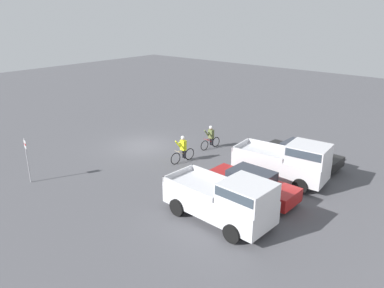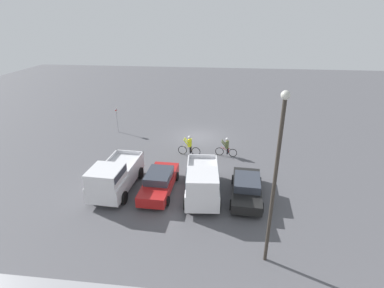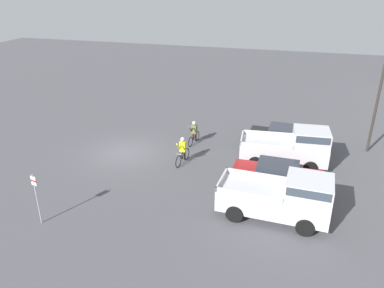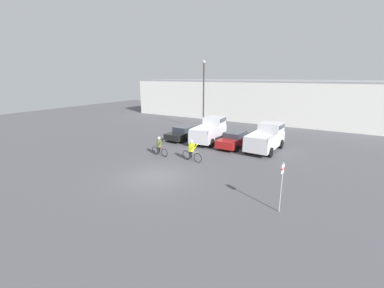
# 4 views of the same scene
# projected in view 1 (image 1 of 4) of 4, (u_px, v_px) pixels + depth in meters

# --- Properties ---
(ground_plane) EXTENTS (80.00, 80.00, 0.00)m
(ground_plane) POSITION_uv_depth(u_px,v_px,m) (143.00, 146.00, 26.00)
(ground_plane) COLOR #4C4C51
(sedan_0) EXTENTS (2.12, 4.77, 1.34)m
(sedan_0) POSITION_uv_depth(u_px,v_px,m) (301.00, 154.00, 22.71)
(sedan_0) COLOR black
(sedan_0) RESTS_ON ground_plane
(pickup_truck_0) EXTENTS (2.53, 5.18, 2.34)m
(pickup_truck_0) POSITION_uv_depth(u_px,v_px,m) (288.00, 161.00, 20.26)
(pickup_truck_0) COLOR silver
(pickup_truck_0) RESTS_ON ground_plane
(sedan_1) EXTENTS (2.00, 4.79, 1.39)m
(sedan_1) POSITION_uv_depth(u_px,v_px,m) (251.00, 184.00, 18.72)
(sedan_1) COLOR maroon
(sedan_1) RESTS_ON ground_plane
(pickup_truck_1) EXTENTS (2.46, 5.14, 2.26)m
(pickup_truck_1) POSITION_uv_depth(u_px,v_px,m) (226.00, 199.00, 16.27)
(pickup_truck_1) COLOR silver
(pickup_truck_1) RESTS_ON ground_plane
(cyclist_0) EXTENTS (1.88, 0.51, 1.71)m
(cyclist_0) POSITION_uv_depth(u_px,v_px,m) (183.00, 149.00, 23.04)
(cyclist_0) COLOR black
(cyclist_0) RESTS_ON ground_plane
(cyclist_1) EXTENTS (1.78, 0.51, 1.61)m
(cyclist_1) POSITION_uv_depth(u_px,v_px,m) (211.00, 137.00, 25.32)
(cyclist_1) COLOR black
(cyclist_1) RESTS_ON ground_plane
(fire_lane_sign) EXTENTS (0.08, 0.30, 2.54)m
(fire_lane_sign) POSITION_uv_depth(u_px,v_px,m) (27.00, 156.00, 20.01)
(fire_lane_sign) COLOR #9E9EA3
(fire_lane_sign) RESTS_ON ground_plane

